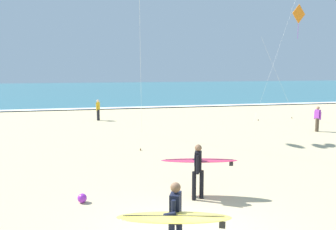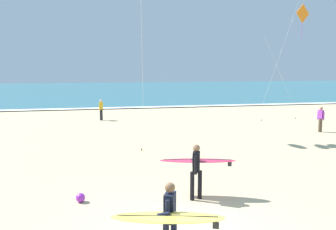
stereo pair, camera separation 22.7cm
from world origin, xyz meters
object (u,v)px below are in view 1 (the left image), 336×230
bystander_purple_top (317,119)px  bystander_yellow_top (98,110)px  kite_diamond_amber_near (298,17)px  surfer_trailing (174,217)px  beach_ball (82,198)px  surfer_lead (198,164)px

bystander_purple_top → bystander_yellow_top: same height
kite_diamond_amber_near → surfer_trailing: bearing=-127.4°
surfer_trailing → bystander_purple_top: bearing=46.2°
surfer_trailing → kite_diamond_amber_near: 25.16m
kite_diamond_amber_near → beach_ball: kite_diamond_amber_near is taller
kite_diamond_amber_near → bystander_purple_top: 9.74m
beach_ball → surfer_lead: bearing=-5.3°
bystander_yellow_top → beach_ball: 16.95m
surfer_lead → beach_ball: 3.63m
bystander_purple_top → beach_ball: (-14.27, -9.00, -0.67)m
bystander_purple_top → beach_ball: 16.89m
bystander_yellow_top → kite_diamond_amber_near: bearing=-6.1°
bystander_purple_top → surfer_trailing: bearing=-133.8°
kite_diamond_amber_near → surfer_lead: bearing=-129.9°
bystander_yellow_top → beach_ball: bearing=-93.6°
surfer_trailing → bystander_yellow_top: (-0.77, 20.87, -0.24)m
beach_ball → kite_diamond_amber_near: bearing=42.7°
surfer_lead → kite_diamond_amber_near: size_ratio=0.27×
surfer_lead → kite_diamond_amber_near: kite_diamond_amber_near is taller
bystander_purple_top → beach_ball: bearing=-147.8°
surfer_trailing → beach_ball: 4.46m
surfer_lead → bystander_yellow_top: (-2.44, 17.23, -0.23)m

